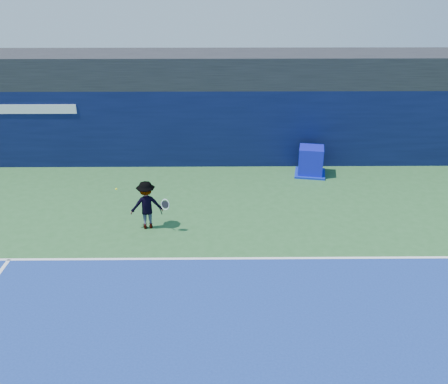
# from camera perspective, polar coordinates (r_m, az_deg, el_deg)

# --- Properties ---
(ground) EXTENTS (80.00, 80.00, 0.00)m
(ground) POSITION_cam_1_polar(r_m,az_deg,el_deg) (11.10, -3.97, -15.71)
(ground) COLOR #295C2C
(ground) RESTS_ON ground
(baseline) EXTENTS (24.00, 0.10, 0.01)m
(baseline) POSITION_cam_1_polar(r_m,az_deg,el_deg) (13.54, -3.28, -7.61)
(baseline) COLOR white
(baseline) RESTS_ON ground
(stadium_band) EXTENTS (36.00, 3.00, 1.20)m
(stadium_band) POSITION_cam_1_polar(r_m,az_deg,el_deg) (20.36, -2.47, 13.94)
(stadium_band) COLOR black
(stadium_band) RESTS_ON back_wall_assembly
(back_wall_assembly) EXTENTS (36.00, 1.03, 3.00)m
(back_wall_assembly) POSITION_cam_1_polar(r_m,az_deg,el_deg) (19.86, -2.46, 7.47)
(back_wall_assembly) COLOR #091036
(back_wall_assembly) RESTS_ON ground
(equipment_cart) EXTENTS (1.31, 1.31, 1.08)m
(equipment_cart) POSITION_cam_1_polar(r_m,az_deg,el_deg) (19.19, 9.88, 3.38)
(equipment_cart) COLOR #0C0EA8
(equipment_cart) RESTS_ON ground
(tennis_player) EXTENTS (1.26, 0.75, 1.49)m
(tennis_player) POSITION_cam_1_polar(r_m,az_deg,el_deg) (14.96, -8.84, -1.47)
(tennis_player) COLOR silver
(tennis_player) RESTS_ON ground
(tennis_ball) EXTENTS (0.06, 0.06, 0.06)m
(tennis_ball) POSITION_cam_1_polar(r_m,az_deg,el_deg) (14.89, -12.21, 0.34)
(tennis_ball) COLOR #EBF21A
(tennis_ball) RESTS_ON ground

